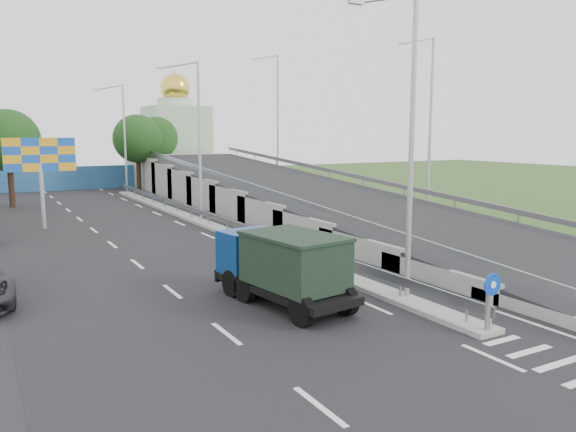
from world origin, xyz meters
TOP-DOWN VIEW (x-y plane):
  - ground at (0.00, 0.00)m, footprint 160.00×160.00m
  - road_surface at (-3.00, 20.00)m, footprint 26.00×90.00m
  - median at (0.00, 24.00)m, footprint 1.00×44.00m
  - overpass_ramp at (7.50, 24.00)m, footprint 10.00×50.00m
  - median_guardrail at (0.00, 24.00)m, footprint 0.09×44.00m
  - sign_bollard at (0.00, 2.17)m, footprint 0.64×0.23m
  - lamp_post_near at (0.11, 6.00)m, footprint 2.74×0.18m
  - lamp_post_mid at (0.11, 26.00)m, footprint 2.74×0.18m
  - lamp_post_far at (0.11, 46.00)m, footprint 2.74×0.18m
  - blue_wall at (-4.00, 52.00)m, footprint 30.00×0.50m
  - church at (10.00, 60.00)m, footprint 7.00×7.00m
  - billboard at (-9.00, 28.00)m, footprint 4.00×0.24m
  - tree_left_mid at (-10.00, 40.00)m, footprint 4.80×4.80m
  - tree_median_far at (2.00, 48.00)m, footprint 4.80×4.80m
  - tree_ramp_far at (6.00, 55.00)m, footprint 4.80×4.80m
  - dump_truck at (-3.67, 7.82)m, footprint 2.85×5.93m

SIDE VIEW (x-z plane):
  - ground at x=0.00m, z-range 0.00..0.00m
  - road_surface at x=-3.00m, z-range -0.02..0.02m
  - median at x=0.00m, z-range 0.00..0.20m
  - median_guardrail at x=0.00m, z-range 0.39..1.10m
  - sign_bollard at x=0.00m, z-range 0.20..1.87m
  - blue_wall at x=-4.00m, z-range 0.00..2.40m
  - dump_truck at x=-3.67m, z-range 0.13..2.65m
  - overpass_ramp at x=7.50m, z-range 0.00..3.50m
  - billboard at x=-9.00m, z-range 1.44..6.94m
  - tree_left_mid at x=-10.00m, z-range 1.38..8.98m
  - tree_median_far at x=2.00m, z-range 1.38..8.98m
  - tree_ramp_far at x=6.00m, z-range 1.38..8.98m
  - church at x=10.00m, z-range -1.59..12.21m
  - lamp_post_near at x=0.11m, z-range 0.77..10.85m
  - lamp_post_mid at x=0.11m, z-range 0.77..10.85m
  - lamp_post_far at x=0.11m, z-range 0.77..10.85m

